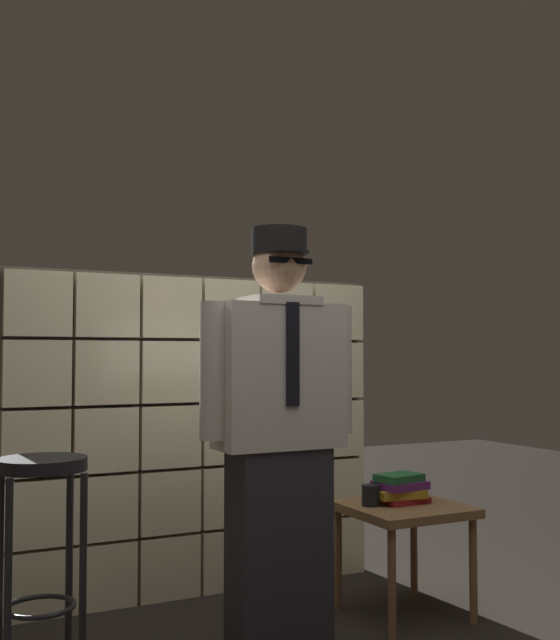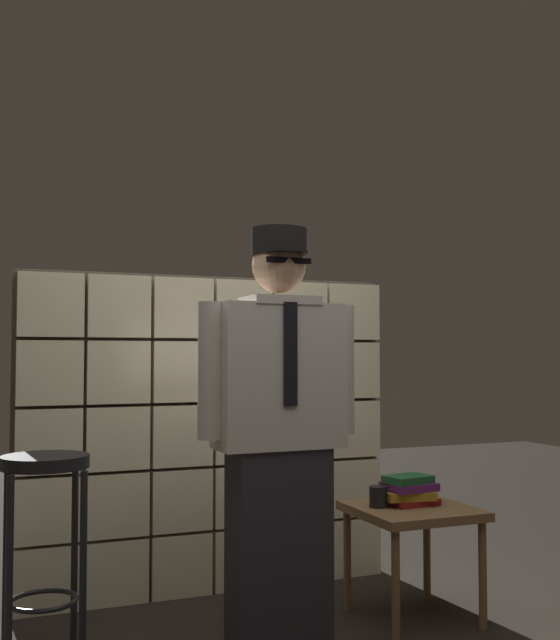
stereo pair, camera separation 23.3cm
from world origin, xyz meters
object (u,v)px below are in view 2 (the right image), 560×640
(book_stack, at_px, (409,490))
(bar_stool, at_px, (45,508))
(standing_person, at_px, (279,430))
(side_table, at_px, (412,521))
(coffee_mug, at_px, (379,497))

(book_stack, bearing_deg, bar_stool, 176.91)
(standing_person, distance_m, bar_stool, 0.97)
(bar_stool, bearing_deg, book_stack, -3.09)
(side_table, bearing_deg, coffee_mug, 165.11)
(standing_person, xyz_separation_m, book_stack, (0.72, 0.19, -0.32))
(book_stack, distance_m, coffee_mug, 0.16)
(book_stack, bearing_deg, side_table, -95.36)
(side_table, relative_size, book_stack, 1.97)
(side_table, xyz_separation_m, coffee_mug, (-0.15, 0.04, 0.11))
(standing_person, xyz_separation_m, coffee_mug, (0.57, 0.20, -0.34))
(bar_stool, height_order, side_table, bar_stool)
(bar_stool, bearing_deg, coffee_mug, -3.05)
(bar_stool, bearing_deg, standing_person, -17.41)
(coffee_mug, bearing_deg, book_stack, -3.51)
(standing_person, distance_m, side_table, 0.87)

